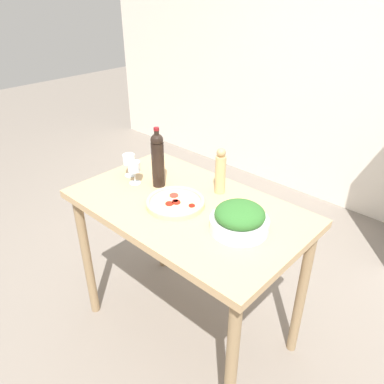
{
  "coord_description": "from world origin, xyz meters",
  "views": [
    {
      "loc": [
        1.16,
        -1.22,
        1.98
      ],
      "look_at": [
        0.0,
        0.04,
        1.0
      ],
      "focal_mm": 35.0,
      "sensor_mm": 36.0,
      "label": 1
    }
  ],
  "objects_px": {
    "wine_bottle": "(158,159)",
    "wine_glass_near": "(134,168)",
    "salad_bowl": "(240,219)",
    "wine_glass_far": "(129,160)",
    "pepper_mill": "(220,172)",
    "homemade_pizza": "(175,202)"
  },
  "relations": [
    {
      "from": "wine_glass_near",
      "to": "wine_glass_far",
      "type": "xyz_separation_m",
      "value": [
        -0.1,
        0.04,
        0.0
      ]
    },
    {
      "from": "wine_glass_near",
      "to": "wine_glass_far",
      "type": "height_order",
      "value": "same"
    },
    {
      "from": "wine_glass_far",
      "to": "wine_bottle",
      "type": "bearing_deg",
      "value": 8.98
    },
    {
      "from": "wine_bottle",
      "to": "wine_glass_near",
      "type": "bearing_deg",
      "value": -147.23
    },
    {
      "from": "wine_glass_far",
      "to": "homemade_pizza",
      "type": "distance_m",
      "value": 0.46
    },
    {
      "from": "wine_bottle",
      "to": "wine_glass_near",
      "type": "distance_m",
      "value": 0.16
    },
    {
      "from": "wine_glass_near",
      "to": "pepper_mill",
      "type": "relative_size",
      "value": 0.52
    },
    {
      "from": "wine_bottle",
      "to": "homemade_pizza",
      "type": "height_order",
      "value": "wine_bottle"
    },
    {
      "from": "pepper_mill",
      "to": "salad_bowl",
      "type": "relative_size",
      "value": 0.95
    },
    {
      "from": "wine_bottle",
      "to": "salad_bowl",
      "type": "distance_m",
      "value": 0.62
    },
    {
      "from": "wine_glass_far",
      "to": "homemade_pizza",
      "type": "bearing_deg",
      "value": -7.32
    },
    {
      "from": "wine_bottle",
      "to": "wine_glass_far",
      "type": "distance_m",
      "value": 0.23
    },
    {
      "from": "pepper_mill",
      "to": "homemade_pizza",
      "type": "xyz_separation_m",
      "value": [
        -0.08,
        -0.27,
        -0.11
      ]
    },
    {
      "from": "wine_glass_near",
      "to": "pepper_mill",
      "type": "height_order",
      "value": "pepper_mill"
    },
    {
      "from": "wine_glass_near",
      "to": "salad_bowl",
      "type": "relative_size",
      "value": 0.49
    },
    {
      "from": "wine_bottle",
      "to": "wine_glass_near",
      "type": "xyz_separation_m",
      "value": [
        -0.12,
        -0.08,
        -0.07
      ]
    },
    {
      "from": "homemade_pizza",
      "to": "salad_bowl",
      "type": "bearing_deg",
      "value": 7.63
    },
    {
      "from": "wine_glass_far",
      "to": "pepper_mill",
      "type": "bearing_deg",
      "value": 21.5
    },
    {
      "from": "pepper_mill",
      "to": "wine_bottle",
      "type": "bearing_deg",
      "value": -150.7
    },
    {
      "from": "wine_glass_far",
      "to": "pepper_mill",
      "type": "relative_size",
      "value": 0.52
    },
    {
      "from": "wine_glass_far",
      "to": "pepper_mill",
      "type": "distance_m",
      "value": 0.57
    },
    {
      "from": "wine_glass_near",
      "to": "wine_glass_far",
      "type": "relative_size",
      "value": 1.0
    }
  ]
}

